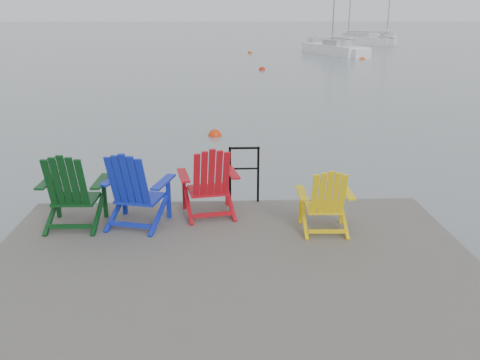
{
  "coord_description": "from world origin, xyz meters",
  "views": [
    {
      "loc": [
        -0.13,
        -5.1,
        3.36
      ],
      "look_at": [
        0.19,
        2.49,
        0.85
      ],
      "focal_mm": 38.0,
      "sensor_mm": 36.0,
      "label": 1
    }
  ],
  "objects_px": {
    "buoy_d": "(250,53)",
    "buoy_a": "(215,136)",
    "chair_green": "(72,190)",
    "buoy_c": "(363,59)",
    "buoy_b": "(262,70)",
    "sailboat_near": "(334,50)",
    "chair_blue": "(135,188)",
    "sailboat_far": "(352,41)",
    "chair_red": "(209,181)",
    "handrail": "(244,169)",
    "chair_yellow": "(326,200)",
    "sailboat_mid": "(386,40)"
  },
  "relations": [
    {
      "from": "chair_blue",
      "to": "sailboat_near",
      "type": "distance_m",
      "value": 38.17
    },
    {
      "from": "sailboat_mid",
      "to": "sailboat_far",
      "type": "height_order",
      "value": "sailboat_far"
    },
    {
      "from": "chair_green",
      "to": "buoy_c",
      "type": "xyz_separation_m",
      "value": [
        12.94,
        32.14,
        -1.05
      ]
    },
    {
      "from": "sailboat_far",
      "to": "buoy_a",
      "type": "height_order",
      "value": "sailboat_far"
    },
    {
      "from": "handrail",
      "to": "sailboat_near",
      "type": "bearing_deg",
      "value": 75.41
    },
    {
      "from": "sailboat_near",
      "to": "buoy_b",
      "type": "distance_m",
      "value": 13.5
    },
    {
      "from": "chair_red",
      "to": "sailboat_far",
      "type": "bearing_deg",
      "value": 63.29
    },
    {
      "from": "buoy_d",
      "to": "chair_blue",
      "type": "bearing_deg",
      "value": -95.82
    },
    {
      "from": "sailboat_mid",
      "to": "sailboat_near",
      "type": "bearing_deg",
      "value": -103.66
    },
    {
      "from": "chair_red",
      "to": "buoy_c",
      "type": "bearing_deg",
      "value": 60.57
    },
    {
      "from": "buoy_d",
      "to": "buoy_c",
      "type": "bearing_deg",
      "value": -37.66
    },
    {
      "from": "chair_green",
      "to": "sailboat_far",
      "type": "bearing_deg",
      "value": 73.45
    },
    {
      "from": "sailboat_mid",
      "to": "buoy_d",
      "type": "xyz_separation_m",
      "value": [
        -16.71,
        -14.91,
        -0.36
      ]
    },
    {
      "from": "sailboat_far",
      "to": "buoy_b",
      "type": "relative_size",
      "value": 29.18
    },
    {
      "from": "handrail",
      "to": "chair_blue",
      "type": "height_order",
      "value": "chair_blue"
    },
    {
      "from": "chair_red",
      "to": "chair_yellow",
      "type": "distance_m",
      "value": 1.71
    },
    {
      "from": "handrail",
      "to": "chair_yellow",
      "type": "distance_m",
      "value": 1.59
    },
    {
      "from": "sailboat_mid",
      "to": "chair_red",
      "type": "bearing_deg",
      "value": -93.69
    },
    {
      "from": "chair_red",
      "to": "buoy_a",
      "type": "distance_m",
      "value": 7.3
    },
    {
      "from": "chair_red",
      "to": "buoy_c",
      "type": "xyz_separation_m",
      "value": [
        11.06,
        31.8,
        -1.03
      ]
    },
    {
      "from": "handrail",
      "to": "buoy_c",
      "type": "relative_size",
      "value": 2.48
    },
    {
      "from": "chair_red",
      "to": "chair_yellow",
      "type": "bearing_deg",
      "value": -32.73
    },
    {
      "from": "chair_blue",
      "to": "sailboat_far",
      "type": "distance_m",
      "value": 53.94
    },
    {
      "from": "handrail",
      "to": "sailboat_near",
      "type": "relative_size",
      "value": 0.08
    },
    {
      "from": "chair_yellow",
      "to": "sailboat_far",
      "type": "relative_size",
      "value": 0.08
    },
    {
      "from": "handrail",
      "to": "buoy_d",
      "type": "xyz_separation_m",
      "value": [
        2.36,
        37.55,
        -1.04
      ]
    },
    {
      "from": "chair_red",
      "to": "buoy_a",
      "type": "height_order",
      "value": "chair_red"
    },
    {
      "from": "buoy_b",
      "to": "chair_green",
      "type": "bearing_deg",
      "value": -100.67
    },
    {
      "from": "chair_green",
      "to": "buoy_c",
      "type": "bearing_deg",
      "value": 69.78
    },
    {
      "from": "handrail",
      "to": "chair_green",
      "type": "bearing_deg",
      "value": -159.84
    },
    {
      "from": "chair_green",
      "to": "chair_yellow",
      "type": "relative_size",
      "value": 1.18
    },
    {
      "from": "chair_green",
      "to": "buoy_c",
      "type": "distance_m",
      "value": 34.66
    },
    {
      "from": "buoy_c",
      "to": "chair_green",
      "type": "bearing_deg",
      "value": -111.93
    },
    {
      "from": "handrail",
      "to": "sailboat_far",
      "type": "distance_m",
      "value": 52.65
    },
    {
      "from": "buoy_b",
      "to": "buoy_d",
      "type": "height_order",
      "value": "buoy_b"
    },
    {
      "from": "chair_red",
      "to": "chair_yellow",
      "type": "xyz_separation_m",
      "value": [
        1.58,
        -0.65,
        -0.07
      ]
    },
    {
      "from": "buoy_b",
      "to": "buoy_d",
      "type": "relative_size",
      "value": 1.02
    },
    {
      "from": "handrail",
      "to": "chair_red",
      "type": "xyz_separation_m",
      "value": [
        -0.53,
        -0.55,
        -0.01
      ]
    },
    {
      "from": "sailboat_far",
      "to": "buoy_c",
      "type": "bearing_deg",
      "value": -160.49
    },
    {
      "from": "buoy_a",
      "to": "buoy_c",
      "type": "height_order",
      "value": "buoy_a"
    },
    {
      "from": "sailboat_near",
      "to": "buoy_d",
      "type": "height_order",
      "value": "sailboat_near"
    },
    {
      "from": "buoy_a",
      "to": "buoy_d",
      "type": "relative_size",
      "value": 0.99
    },
    {
      "from": "buoy_d",
      "to": "sailboat_mid",
      "type": "bearing_deg",
      "value": 41.74
    },
    {
      "from": "chair_yellow",
      "to": "sailboat_near",
      "type": "distance_m",
      "value": 37.83
    },
    {
      "from": "handrail",
      "to": "chair_green",
      "type": "relative_size",
      "value": 0.82
    },
    {
      "from": "chair_yellow",
      "to": "sailboat_far",
      "type": "xyz_separation_m",
      "value": [
        13.52,
        51.79,
        -0.61
      ]
    },
    {
      "from": "chair_blue",
      "to": "buoy_d",
      "type": "height_order",
      "value": "chair_blue"
    },
    {
      "from": "sailboat_far",
      "to": "buoy_d",
      "type": "height_order",
      "value": "sailboat_far"
    },
    {
      "from": "sailboat_mid",
      "to": "chair_blue",
      "type": "bearing_deg",
      "value": -94.53
    },
    {
      "from": "buoy_d",
      "to": "buoy_a",
      "type": "bearing_deg",
      "value": -95.31
    }
  ]
}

